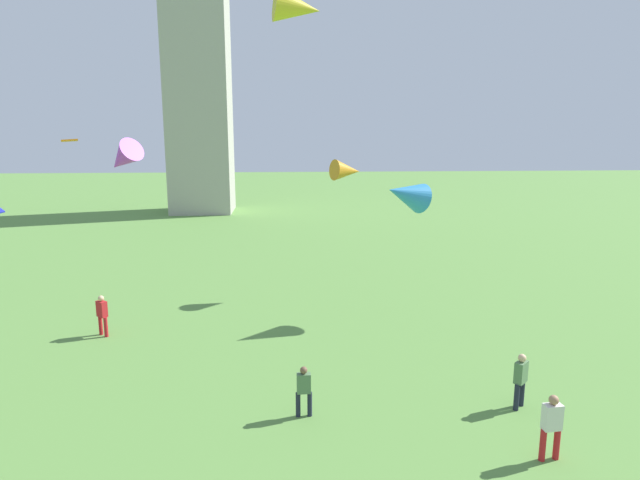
# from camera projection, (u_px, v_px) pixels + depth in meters

# --- Properties ---
(person_0) EXTENTS (0.53, 0.51, 1.79)m
(person_0) POSITION_uv_depth(u_px,v_px,m) (102.00, 313.00, 22.80)
(person_0) COLOR red
(person_0) RESTS_ON ground_plane
(person_2) EXTENTS (0.57, 0.33, 1.85)m
(person_2) POSITION_uv_depth(u_px,v_px,m) (552.00, 424.00, 14.07)
(person_2) COLOR red
(person_2) RESTS_ON ground_plane
(person_3) EXTENTS (0.53, 0.52, 1.80)m
(person_3) POSITION_uv_depth(u_px,v_px,m) (521.00, 378.00, 16.76)
(person_3) COLOR #1E2333
(person_3) RESTS_ON ground_plane
(person_4) EXTENTS (0.50, 0.25, 1.62)m
(person_4) POSITION_uv_depth(u_px,v_px,m) (304.00, 388.00, 16.29)
(person_4) COLOR #1E2333
(person_4) RESTS_ON ground_plane
(kite_flying_0) EXTENTS (1.15, 1.35, 0.18)m
(kite_flying_0) POSITION_uv_depth(u_px,v_px,m) (69.00, 140.00, 27.55)
(kite_flying_0) COLOR orange
(kite_flying_1) EXTENTS (1.95, 1.69, 1.24)m
(kite_flying_1) POSITION_uv_depth(u_px,v_px,m) (347.00, 171.00, 28.45)
(kite_flying_1) COLOR orange
(kite_flying_2) EXTENTS (1.99, 1.48, 1.39)m
(kite_flying_2) POSITION_uv_depth(u_px,v_px,m) (297.00, 8.00, 19.86)
(kite_flying_2) COLOR gold
(kite_flying_3) EXTENTS (2.83, 2.66, 2.27)m
(kite_flying_3) POSITION_uv_depth(u_px,v_px,m) (123.00, 159.00, 29.44)
(kite_flying_3) COLOR #AC31CD
(kite_flying_5) EXTENTS (2.64, 2.28, 1.86)m
(kite_flying_5) POSITION_uv_depth(u_px,v_px,m) (405.00, 194.00, 24.22)
(kite_flying_5) COLOR #2D85C8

